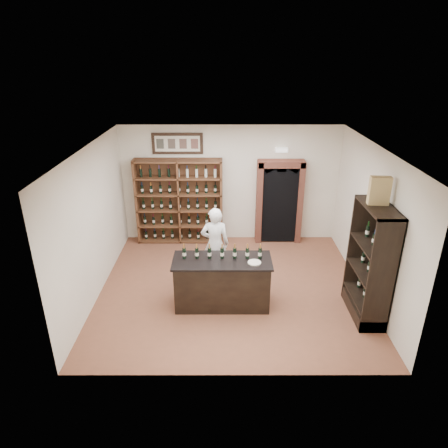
{
  "coord_description": "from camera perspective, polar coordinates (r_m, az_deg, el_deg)",
  "views": [
    {
      "loc": [
        -0.17,
        -7.25,
        4.63
      ],
      "look_at": [
        -0.16,
        0.3,
        1.35
      ],
      "focal_mm": 32.0,
      "sensor_mm": 36.0,
      "label": 1
    }
  ],
  "objects": [
    {
      "name": "floor",
      "position": [
        8.6,
        1.1,
        -9.06
      ],
      "size": [
        5.5,
        5.5,
        0.0
      ],
      "primitive_type": "plane",
      "color": "brown",
      "rests_on": "ground"
    },
    {
      "name": "emergency_light",
      "position": [
        10.02,
        8.23,
        10.41
      ],
      "size": [
        0.3,
        0.1,
        0.1
      ],
      "primitive_type": "cube",
      "color": "white",
      "rests_on": "wall_back"
    },
    {
      "name": "arched_doorway",
      "position": [
        10.29,
        7.9,
        3.44
      ],
      "size": [
        1.17,
        0.35,
        2.17
      ],
      "color": "black",
      "rests_on": "ground"
    },
    {
      "name": "counter_bottle_3",
      "position": [
        7.59,
        -0.27,
        -4.17
      ],
      "size": [
        0.07,
        0.07,
        0.3
      ],
      "color": "black",
      "rests_on": "tasting_counter"
    },
    {
      "name": "shopkeeper",
      "position": [
        8.56,
        -1.3,
        -2.88
      ],
      "size": [
        0.61,
        0.4,
        1.66
      ],
      "primitive_type": "imported",
      "rotation": [
        0.0,
        0.0,
        3.16
      ],
      "color": "white",
      "rests_on": "ground"
    },
    {
      "name": "wall_right",
      "position": [
        8.42,
        20.25,
        0.14
      ],
      "size": [
        0.04,
        5.0,
        3.0
      ],
      "primitive_type": "cube",
      "color": "white",
      "rests_on": "ground"
    },
    {
      "name": "wine_crate",
      "position": [
        7.3,
        21.32,
        4.46
      ],
      "size": [
        0.36,
        0.17,
        0.49
      ],
      "primitive_type": "cube",
      "rotation": [
        0.0,
        0.0,
        -0.08
      ],
      "color": "tan",
      "rests_on": "side_cabinet"
    },
    {
      "name": "tasting_counter",
      "position": [
        7.83,
        -0.27,
        -8.38
      ],
      "size": [
        1.88,
        0.78,
        1.0
      ],
      "color": "black",
      "rests_on": "ground"
    },
    {
      "name": "framed_picture",
      "position": [
        10.0,
        -6.67,
        11.35
      ],
      "size": [
        1.25,
        0.04,
        0.52
      ],
      "primitive_type": "cube",
      "color": "black",
      "rests_on": "wall_back"
    },
    {
      "name": "counter_bottle_5",
      "position": [
        7.6,
        3.36,
        -4.16
      ],
      "size": [
        0.07,
        0.07,
        0.3
      ],
      "color": "black",
      "rests_on": "tasting_counter"
    },
    {
      "name": "wall_back",
      "position": [
        10.24,
        0.91,
        5.71
      ],
      "size": [
        5.5,
        0.04,
        3.0
      ],
      "primitive_type": "cube",
      "color": "white",
      "rests_on": "ground"
    },
    {
      "name": "side_cabinet",
      "position": [
        7.91,
        20.04,
        -7.42
      ],
      "size": [
        0.48,
        1.2,
        2.2
      ],
      "color": "black",
      "rests_on": "ground"
    },
    {
      "name": "counter_bottle_4",
      "position": [
        7.59,
        1.54,
        -4.17
      ],
      "size": [
        0.07,
        0.07,
        0.3
      ],
      "color": "black",
      "rests_on": "tasting_counter"
    },
    {
      "name": "counter_bottle_0",
      "position": [
        7.62,
        -5.71,
        -4.15
      ],
      "size": [
        0.07,
        0.07,
        0.3
      ],
      "color": "black",
      "rests_on": "tasting_counter"
    },
    {
      "name": "wall_left",
      "position": [
        8.31,
        -18.14,
        0.13
      ],
      "size": [
        0.04,
        5.0,
        3.0
      ],
      "primitive_type": "cube",
      "color": "white",
      "rests_on": "ground"
    },
    {
      "name": "plate",
      "position": [
        7.48,
        4.37,
        -5.51
      ],
      "size": [
        0.25,
        0.25,
        0.02
      ],
      "primitive_type": "cylinder",
      "color": "beige",
      "rests_on": "tasting_counter"
    },
    {
      "name": "counter_bottle_1",
      "position": [
        7.6,
        -3.9,
        -4.16
      ],
      "size": [
        0.07,
        0.07,
        0.3
      ],
      "color": "black",
      "rests_on": "tasting_counter"
    },
    {
      "name": "wine_shelf",
      "position": [
        10.27,
        -6.37,
        3.26
      ],
      "size": [
        2.2,
        0.38,
        2.2
      ],
      "color": "brown",
      "rests_on": "ground"
    },
    {
      "name": "counter_bottle_2",
      "position": [
        7.59,
        -2.09,
        -4.17
      ],
      "size": [
        0.07,
        0.07,
        0.3
      ],
      "color": "black",
      "rests_on": "tasting_counter"
    },
    {
      "name": "ceiling",
      "position": [
        7.43,
        1.28,
        10.83
      ],
      "size": [
        5.5,
        5.5,
        0.0
      ],
      "primitive_type": "plane",
      "rotation": [
        3.14,
        0.0,
        0.0
      ],
      "color": "white",
      "rests_on": "wall_back"
    },
    {
      "name": "counter_bottle_6",
      "position": [
        7.62,
        5.16,
        -4.15
      ],
      "size": [
        0.07,
        0.07,
        0.3
      ],
      "color": "black",
      "rests_on": "tasting_counter"
    }
  ]
}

